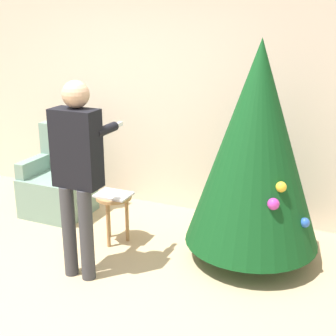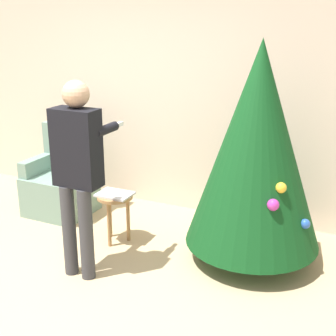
{
  "view_description": "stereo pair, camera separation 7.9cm",
  "coord_description": "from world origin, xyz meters",
  "px_view_note": "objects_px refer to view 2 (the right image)",
  "views": [
    {
      "loc": [
        2.15,
        -2.6,
        2.21
      ],
      "look_at": [
        0.6,
        0.88,
        0.95
      ],
      "focal_mm": 50.0,
      "sensor_mm": 36.0,
      "label": 1
    },
    {
      "loc": [
        2.22,
        -2.57,
        2.21
      ],
      "look_at": [
        0.6,
        0.88,
        0.95
      ],
      "focal_mm": 50.0,
      "sensor_mm": 36.0,
      "label": 2
    }
  ],
  "objects_px": {
    "armchair": "(62,183)",
    "side_stool": "(115,204)",
    "person_standing": "(77,163)",
    "christmas_tree": "(257,146)"
  },
  "relations": [
    {
      "from": "person_standing",
      "to": "armchair",
      "type": "bearing_deg",
      "value": 134.03
    },
    {
      "from": "christmas_tree",
      "to": "armchair",
      "type": "bearing_deg",
      "value": 176.15
    },
    {
      "from": "person_standing",
      "to": "side_stool",
      "type": "distance_m",
      "value": 0.89
    },
    {
      "from": "person_standing",
      "to": "christmas_tree",
      "type": "bearing_deg",
      "value": 34.62
    },
    {
      "from": "side_stool",
      "to": "christmas_tree",
      "type": "bearing_deg",
      "value": 10.27
    },
    {
      "from": "armchair",
      "to": "person_standing",
      "type": "distance_m",
      "value": 1.59
    },
    {
      "from": "christmas_tree",
      "to": "side_stool",
      "type": "distance_m",
      "value": 1.52
    },
    {
      "from": "armchair",
      "to": "side_stool",
      "type": "distance_m",
      "value": 1.03
    },
    {
      "from": "armchair",
      "to": "side_stool",
      "type": "height_order",
      "value": "armchair"
    },
    {
      "from": "armchair",
      "to": "side_stool",
      "type": "relative_size",
      "value": 2.01
    }
  ]
}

